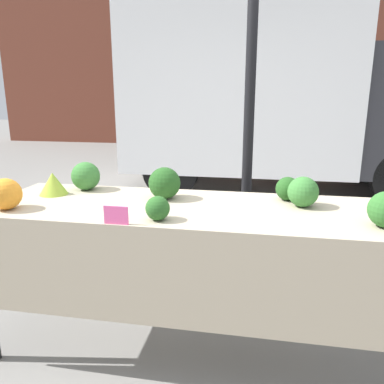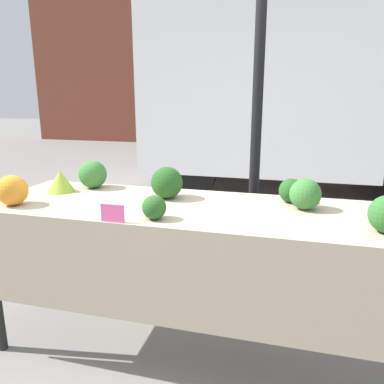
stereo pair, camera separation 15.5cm
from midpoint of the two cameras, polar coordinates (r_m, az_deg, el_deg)
ground_plane at (r=2.43m, az=1.97°, el=-22.51°), size 40.00×40.00×0.00m
building_facade at (r=11.73m, az=13.46°, el=17.91°), size 16.00×0.60×4.51m
tent_pole at (r=2.59m, az=11.36°, el=6.50°), size 0.07×0.07×2.23m
parked_truck at (r=6.05m, az=16.41°, el=13.93°), size 4.78×2.00×2.79m
market_table at (r=2.00m, az=1.73°, el=-5.88°), size 2.28×0.73×0.88m
orange_cauliflower at (r=2.22m, az=-23.95°, el=0.21°), size 0.17×0.17×0.17m
romanesco_head at (r=2.43m, az=-17.70°, el=1.57°), size 0.17×0.17×0.13m
broccoli_head_0 at (r=1.80m, az=-3.35°, el=-2.39°), size 0.12×0.12×0.12m
broccoli_head_2 at (r=2.18m, az=16.84°, el=0.20°), size 0.14×0.14×0.14m
broccoli_head_3 at (r=2.48m, az=-13.17°, el=2.62°), size 0.18×0.18×0.18m
broccoli_head_4 at (r=2.07m, az=18.95°, el=-0.32°), size 0.16×0.16×0.16m
broccoli_head_5 at (r=2.17m, az=-1.82°, el=1.41°), size 0.18×0.18×0.18m
price_sign at (r=1.78m, az=-9.60°, el=-3.26°), size 0.12×0.01×0.09m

